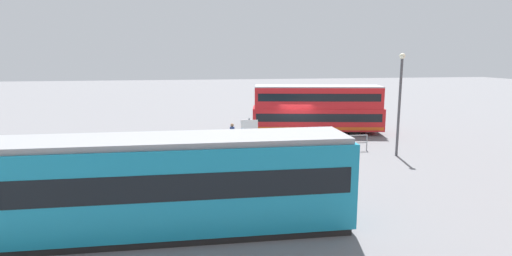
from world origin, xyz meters
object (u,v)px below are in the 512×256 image
double_decker_bus (317,109)px  street_lamp (400,96)px  info_sign (249,129)px  pedestrian_near_railing (232,134)px  tram_yellow (152,184)px

double_decker_bus → street_lamp: size_ratio=1.67×
info_sign → street_lamp: size_ratio=0.36×
double_decker_bus → info_sign: double_decker_bus is taller
pedestrian_near_railing → street_lamp: street_lamp is taller
tram_yellow → pedestrian_near_railing: tram_yellow is taller
pedestrian_near_railing → info_sign: bearing=119.9°
pedestrian_near_railing → double_decker_bus: bearing=-149.1°
tram_yellow → street_lamp: size_ratio=2.20×
tram_yellow → street_lamp: (-14.25, -9.15, 1.96)m
pedestrian_near_railing → street_lamp: size_ratio=0.27×
tram_yellow → double_decker_bus: bearing=-123.9°
tram_yellow → info_sign: size_ratio=6.11×
pedestrian_near_railing → info_sign: info_sign is taller
tram_yellow → street_lamp: 17.05m
info_sign → tram_yellow: bearing=65.4°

